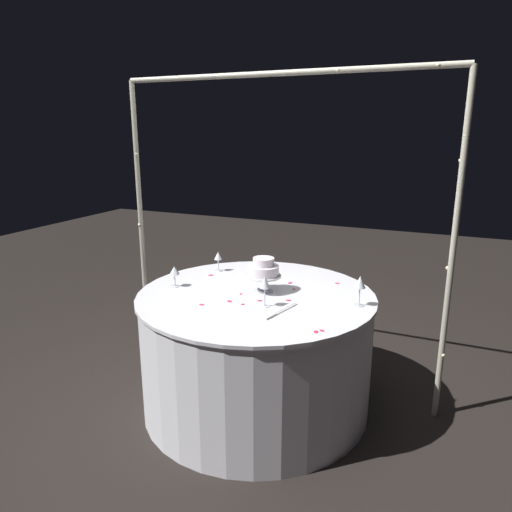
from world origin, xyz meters
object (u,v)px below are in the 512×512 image
Objects in this scene: wine_glass_0 at (174,271)px; cake_knife at (279,312)px; tiered_cake at (264,270)px; decorative_arch at (276,186)px; wine_glass_3 at (218,257)px; main_table at (256,350)px; wine_glass_2 at (360,283)px; wine_glass_1 at (265,283)px.

cake_knife is at bearing -11.27° from wine_glass_0.
decorative_arch is at bearing 96.03° from tiered_cake.
wine_glass_3 is at bearing 140.05° from cake_knife.
main_table is at bearing 8.91° from wine_glass_0.
wine_glass_3 reaches higher than main_table.
tiered_cake reaches higher than wine_glass_0.
tiered_cake is at bearing 179.32° from wine_glass_2.
wine_glass_1 is at bearing -75.27° from decorative_arch.
wine_glass_2 is at bearing 4.12° from main_table.
cake_knife is (0.68, -0.57, -0.10)m from wine_glass_3.
wine_glass_1 is 1.30× the size of wine_glass_3.
wine_glass_2 reaches higher than wine_glass_0.
wine_glass_0 is at bearing -173.66° from wine_glass_2.
wine_glass_1 is 0.18m from cake_knife.
wine_glass_3 is (0.09, 0.42, 0.00)m from wine_glass_0.
cake_knife reaches higher than main_table.
wine_glass_0 is 0.43m from wine_glass_3.
main_table is 0.74m from wine_glass_3.
wine_glass_1 is at bearing -53.61° from main_table.
tiered_cake is 0.60m from wine_glass_2.
decorative_arch reaches higher than cake_knife.
wine_glass_2 is at bearing -15.15° from wine_glass_3.
main_table is 0.73m from wine_glass_0.
wine_glass_1 is at bearing 151.77° from cake_knife.
wine_glass_1 reaches higher than main_table.
wine_glass_2 is 0.62× the size of cake_knife.
wine_glass_2 is at bearing 6.34° from wine_glass_0.
cake_knife is at bearing -143.43° from wine_glass_2.
wine_glass_1 reaches higher than wine_glass_3.
wine_glass_1 is at bearing -155.56° from wine_glass_2.
wine_glass_2 reaches higher than main_table.
tiered_cake is 1.56× the size of wine_glass_3.
wine_glass_1 reaches higher than cake_knife.
main_table is 5.06× the size of cake_knife.
wine_glass_0 is at bearing 171.86° from wine_glass_1.
wine_glass_0 is at bearing -142.35° from decorative_arch.
main_table is 8.02× the size of wine_glass_1.
wine_glass_2 is (0.49, 0.22, -0.00)m from wine_glass_1.
main_table is 0.53m from tiered_cake.
wine_glass_0 is (-0.53, -0.41, -0.53)m from decorative_arch.
tiered_cake is at bearing -31.01° from wine_glass_3.
decorative_arch reaches higher than wine_glass_2.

